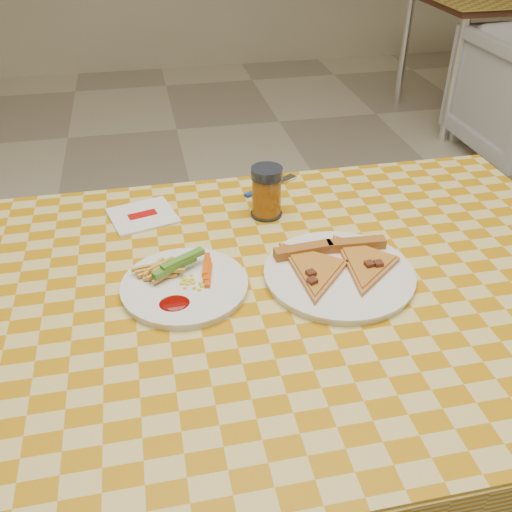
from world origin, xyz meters
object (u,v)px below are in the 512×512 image
object	(u,v)px
table	(279,317)
drink_glass	(267,192)
plate_right	(339,275)
plate_left	(185,287)

from	to	relation	value
table	drink_glass	bearing A→B (deg)	83.05
table	plate_right	size ratio (longest dim) A/B	4.77
table	plate_left	size ratio (longest dim) A/B	5.80
table	drink_glass	size ratio (longest dim) A/B	11.63
table	drink_glass	world-z (taller)	drink_glass
plate_right	plate_left	bearing A→B (deg)	175.51
plate_left	drink_glass	xyz separation A→B (m)	(0.20, 0.23, 0.05)
table	drink_glass	xyz separation A→B (m)	(0.03, 0.25, 0.13)
plate_left	plate_right	size ratio (longest dim) A/B	0.82
table	plate_left	world-z (taller)	plate_left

